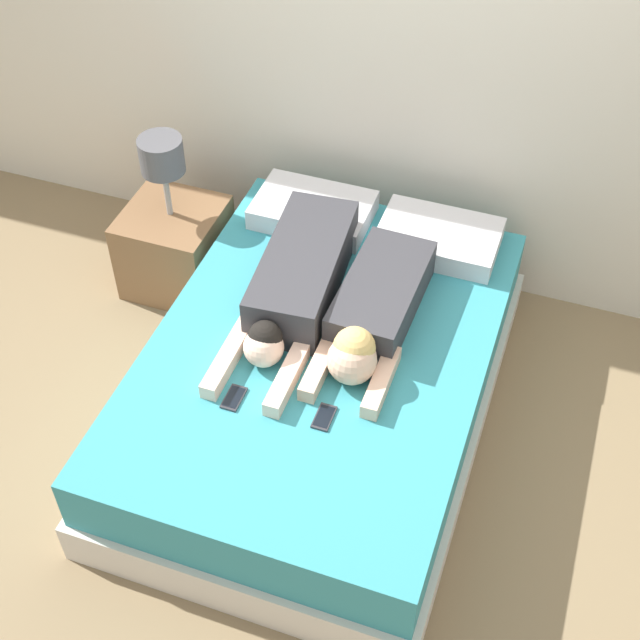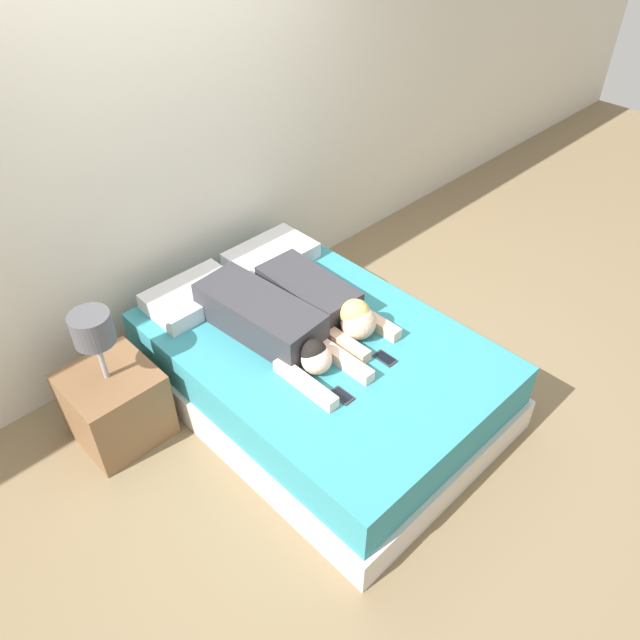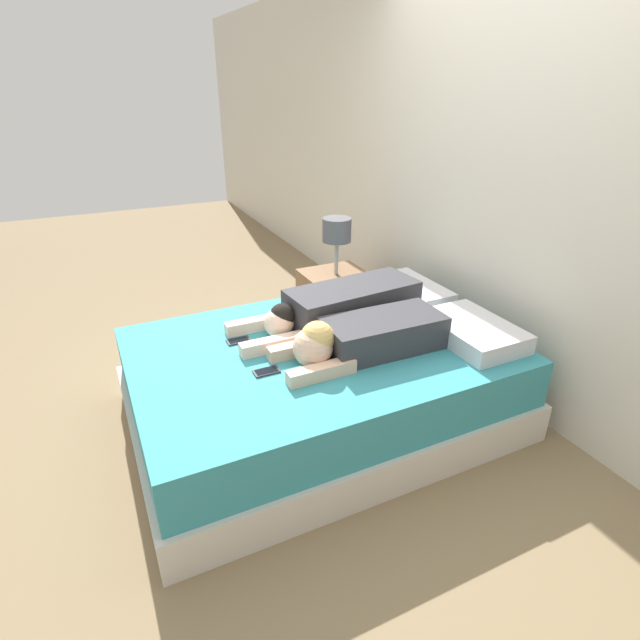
# 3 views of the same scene
# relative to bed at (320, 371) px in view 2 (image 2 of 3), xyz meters

# --- Properties ---
(ground_plane) EXTENTS (12.00, 12.00, 0.00)m
(ground_plane) POSITION_rel_bed_xyz_m (0.00, 0.00, -0.24)
(ground_plane) COLOR #7F6B4C
(wall_back) EXTENTS (12.00, 0.06, 2.60)m
(wall_back) POSITION_rel_bed_xyz_m (0.00, 1.19, 1.06)
(wall_back) COLOR beige
(wall_back) RESTS_ON ground_plane
(bed) EXTENTS (1.47, 2.08, 0.49)m
(bed) POSITION_rel_bed_xyz_m (0.00, 0.00, 0.00)
(bed) COLOR beige
(bed) RESTS_ON ground_plane
(pillow_head_left) EXTENTS (0.56, 0.38, 0.11)m
(pillow_head_left) POSITION_rel_bed_xyz_m (-0.32, 0.79, 0.30)
(pillow_head_left) COLOR silver
(pillow_head_left) RESTS_ON bed
(pillow_head_right) EXTENTS (0.56, 0.38, 0.11)m
(pillow_head_right) POSITION_rel_bed_xyz_m (0.32, 0.79, 0.30)
(pillow_head_right) COLOR silver
(pillow_head_right) RESTS_ON bed
(person_left) EXTENTS (0.39, 1.15, 0.23)m
(person_left) POSITION_rel_bed_xyz_m (-0.19, 0.22, 0.36)
(person_left) COLOR #333338
(person_left) RESTS_ON bed
(person_right) EXTENTS (0.33, 0.94, 0.24)m
(person_right) POSITION_rel_bed_xyz_m (0.18, 0.15, 0.35)
(person_right) COLOR #333338
(person_right) RESTS_ON bed
(cell_phone_left) EXTENTS (0.07, 0.13, 0.01)m
(cell_phone_left) POSITION_rel_bed_xyz_m (-0.23, -0.40, 0.26)
(cell_phone_left) COLOR #2D2D33
(cell_phone_left) RESTS_ON bed
(cell_phone_right) EXTENTS (0.07, 0.13, 0.01)m
(cell_phone_right) POSITION_rel_bed_xyz_m (0.15, -0.37, 0.26)
(cell_phone_right) COLOR #2D2D33
(cell_phone_right) RESTS_ON bed
(nightstand) EXTENTS (0.48, 0.48, 0.90)m
(nightstand) POSITION_rel_bed_xyz_m (-1.02, 0.63, 0.03)
(nightstand) COLOR brown
(nightstand) RESTS_ON ground_plane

